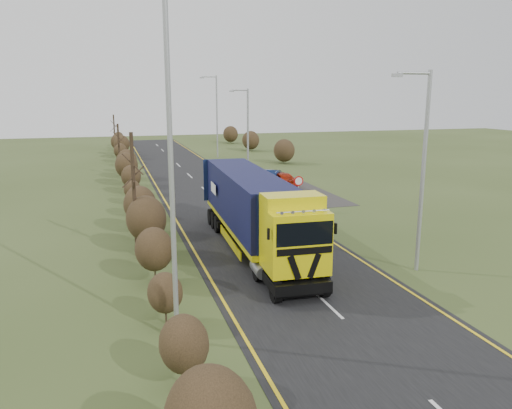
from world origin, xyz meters
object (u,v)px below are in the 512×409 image
object	(u,v)px
lorry	(253,208)
car_red_hatchback	(277,179)
streetlight_near	(422,164)
speed_sign	(298,187)
car_blue_sedan	(271,178)

from	to	relation	value
lorry	car_red_hatchback	xyz separation A→B (m)	(6.93, 16.36, -1.53)
lorry	car_red_hatchback	bearing A→B (deg)	69.56
car_red_hatchback	streetlight_near	xyz separation A→B (m)	(-0.75, -21.20, 4.10)
lorry	streetlight_near	size ratio (longest dim) A/B	1.63
speed_sign	lorry	bearing A→B (deg)	-125.40
streetlight_near	lorry	bearing A→B (deg)	141.91
car_red_hatchback	speed_sign	size ratio (longest dim) A/B	1.76
streetlight_near	speed_sign	size ratio (longest dim) A/B	3.63
car_red_hatchback	speed_sign	world-z (taller)	speed_sign
car_blue_sedan	streetlight_near	world-z (taller)	streetlight_near
car_blue_sedan	streetlight_near	distance (m)	22.07
speed_sign	car_blue_sedan	bearing A→B (deg)	83.27
car_red_hatchback	lorry	bearing A→B (deg)	45.97
lorry	car_red_hatchback	world-z (taller)	lorry
speed_sign	streetlight_near	bearing A→B (deg)	-86.56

